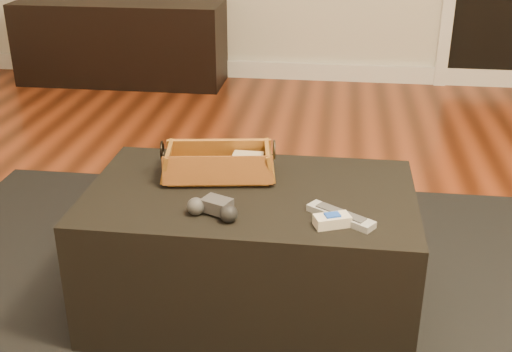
# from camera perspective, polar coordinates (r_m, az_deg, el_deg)

# --- Properties ---
(floor) EXTENTS (5.00, 5.50, 0.01)m
(floor) POSITION_cam_1_polar(r_m,az_deg,el_deg) (2.20, 2.39, -11.37)
(floor) COLOR brown
(floor) RESTS_ON ground
(baseboard) EXTENTS (5.00, 0.04, 0.12)m
(baseboard) POSITION_cam_1_polar(r_m,az_deg,el_deg) (4.68, 5.55, 9.21)
(baseboard) COLOR white
(baseboard) RESTS_ON floor
(media_cabinet) EXTENTS (1.42, 0.45, 0.56)m
(media_cabinet) POSITION_cam_1_polar(r_m,az_deg,el_deg) (4.66, -11.88, 11.53)
(media_cabinet) COLOR black
(media_cabinet) RESTS_ON floor
(area_rug) EXTENTS (2.60, 2.00, 0.01)m
(area_rug) POSITION_cam_1_polar(r_m,az_deg,el_deg) (2.14, -0.65, -12.26)
(area_rug) COLOR black
(area_rug) RESTS_ON floor
(ottoman) EXTENTS (1.00, 0.60, 0.42)m
(ottoman) POSITION_cam_1_polar(r_m,az_deg,el_deg) (2.06, -0.48, -6.60)
(ottoman) COLOR black
(ottoman) RESTS_ON area_rug
(tv_remote) EXTENTS (0.19, 0.09, 0.02)m
(tv_remote) POSITION_cam_1_polar(r_m,az_deg,el_deg) (2.03, -3.84, 0.33)
(tv_remote) COLOR black
(tv_remote) RESTS_ON wicker_basket
(cloth_bundle) EXTENTS (0.10, 0.07, 0.05)m
(cloth_bundle) POSITION_cam_1_polar(r_m,az_deg,el_deg) (2.06, -0.72, 1.24)
(cloth_bundle) COLOR tan
(cloth_bundle) RESTS_ON wicker_basket
(wicker_basket) EXTENTS (0.38, 0.24, 0.12)m
(wicker_basket) POSITION_cam_1_polar(r_m,az_deg,el_deg) (2.03, -3.34, 0.99)
(wicker_basket) COLOR #AE7327
(wicker_basket) RESTS_ON ottoman
(game_controller) EXTENTS (0.16, 0.12, 0.05)m
(game_controller) POSITION_cam_1_polar(r_m,az_deg,el_deg) (1.80, -3.76, -2.86)
(game_controller) COLOR #353538
(game_controller) RESTS_ON ottoman
(silver_remote) EXTENTS (0.20, 0.15, 0.02)m
(silver_remote) POSITION_cam_1_polar(r_m,az_deg,el_deg) (1.80, 7.53, -3.52)
(silver_remote) COLOR #B3B6BC
(silver_remote) RESTS_ON ottoman
(cream_gadget) EXTENTS (0.11, 0.08, 0.04)m
(cream_gadget) POSITION_cam_1_polar(r_m,az_deg,el_deg) (1.77, 6.78, -3.94)
(cream_gadget) COLOR beige
(cream_gadget) RESTS_ON ottoman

